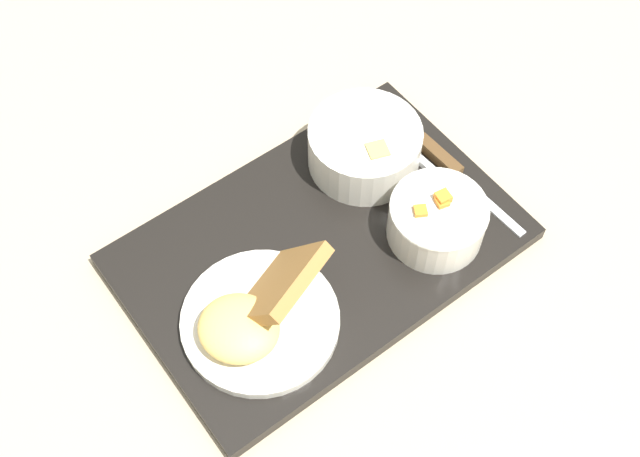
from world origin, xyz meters
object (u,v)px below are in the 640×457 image
at_px(knife, 448,165).
at_px(plate_main, 257,316).
at_px(bowl_salad, 437,219).
at_px(bowl_soup, 365,145).
at_px(spoon, 449,185).

bearing_deg(knife, plate_main, -85.49).
height_order(bowl_salad, knife, bowl_salad).
bearing_deg(bowl_salad, knife, -132.42).
xyz_separation_m(bowl_salad, plate_main, (0.23, 0.01, -0.01)).
height_order(bowl_salad, bowl_soup, bowl_salad).
xyz_separation_m(plate_main, knife, (-0.30, -0.08, -0.02)).
height_order(knife, spoon, knife).
bearing_deg(bowl_salad, spoon, -137.76).
bearing_deg(spoon, plate_main, -90.98).
bearing_deg(bowl_soup, bowl_salad, 98.54).
relative_size(bowl_soup, spoon, 0.95).
relative_size(bowl_salad, plate_main, 0.63).
height_order(bowl_salad, plate_main, plate_main).
distance_m(bowl_soup, spoon, 0.11).
bearing_deg(bowl_salad, plate_main, 2.05).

